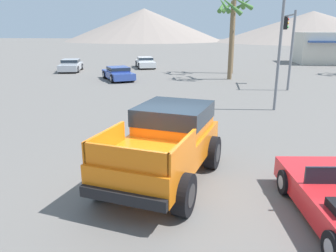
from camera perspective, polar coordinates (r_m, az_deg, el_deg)
The scene contains 10 objects.
ground_plane at distance 8.77m, azimuth -1.10°, elevation -10.38°, with size 320.00×320.00×0.00m, color slate.
orange_pickup_truck at distance 8.86m, azimuth -0.25°, elevation -2.41°, with size 3.14×5.02×1.94m.
parked_car_silver at distance 34.69m, azimuth -16.56°, elevation 10.13°, with size 2.81×4.70×1.19m.
parked_car_white at distance 36.63m, azimuth -3.99°, elevation 11.02°, with size 3.09×4.81×1.15m.
parked_car_blue at distance 27.61m, azimuth -8.68°, elevation 9.10°, with size 3.69×4.51×1.09m.
traffic_light_main at distance 24.99m, azimuth 20.33°, elevation 14.63°, with size 0.38×3.37×5.20m.
palm_tree_tall at distance 32.18m, azimuth 11.36°, elevation 20.23°, with size 2.92×2.95×8.37m.
palm_tree_leaning at distance 27.89m, azimuth 11.25°, elevation 18.19°, with size 2.97×3.27×6.63m.
storefront_building at distance 46.47m, azimuth 26.97°, elevation 12.04°, with size 8.86×6.73×3.74m.
distant_mountain_range at distance 125.20m, azimuth 17.79°, elevation 16.60°, with size 140.60×69.37×15.12m.
Camera 1 is at (1.25, -7.74, 3.94)m, focal length 35.00 mm.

